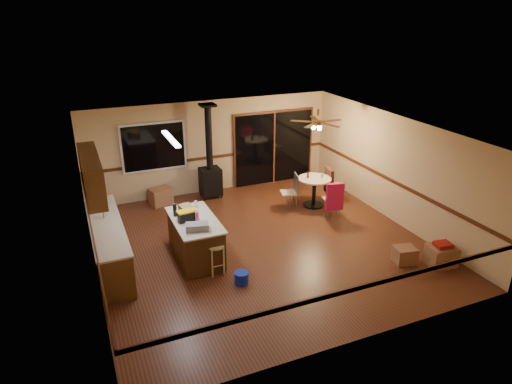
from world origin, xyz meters
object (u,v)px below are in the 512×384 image
box_corner_a (441,255)px  blue_bucket (241,278)px  chair_right (330,181)px  chair_near (334,196)px  wood_stove (210,172)px  dining_table (314,187)px  kitchen_island (195,239)px  bar_stool (216,259)px  toolbox_black (187,216)px  chair_left (293,187)px  toolbox_grey (197,227)px  box_corner_b (405,255)px  box_under_window (161,196)px

box_corner_a → blue_bucket: bearing=166.5°
chair_right → chair_near: bearing=-115.5°
wood_stove → dining_table: wood_stove is taller
wood_stove → chair_near: size_ratio=3.60×
kitchen_island → dining_table: (3.63, 1.40, 0.08)m
wood_stove → blue_bucket: wood_stove is taller
kitchen_island → bar_stool: size_ratio=2.67×
kitchen_island → chair_right: size_ratio=2.40×
kitchen_island → wood_stove: size_ratio=0.67×
toolbox_black → chair_left: (3.18, 1.48, -0.41)m
kitchen_island → toolbox_black: 0.56m
chair_right → bar_stool: bearing=-150.8°
chair_right → box_corner_a: chair_right is taller
kitchen_island → bar_stool: bearing=-74.2°
dining_table → chair_right: (0.52, 0.08, 0.07)m
chair_left → chair_right: size_ratio=0.74×
toolbox_black → chair_left: bearing=24.9°
toolbox_black → wood_stove: bearing=64.6°
bar_stool → box_corner_a: 4.61m
toolbox_grey → box_corner_b: size_ratio=1.05×
chair_left → chair_near: bearing=-55.3°
dining_table → box_corner_b: 3.30m
chair_near → box_under_window: bearing=145.7°
kitchen_island → box_under_window: bearing=91.7°
chair_left → box_under_window: 3.54m
chair_near → box_corner_b: size_ratio=1.67×
toolbox_grey → toolbox_black: (-0.07, 0.48, 0.03)m
chair_near → chair_right: same height
dining_table → box_under_window: dining_table is taller
toolbox_black → box_under_window: (0.06, 3.10, -0.78)m
toolbox_grey → box_corner_a: bearing=-20.6°
wood_stove → box_corner_a: wood_stove is taller
chair_right → box_under_window: size_ratio=1.27×
kitchen_island → blue_bucket: kitchen_island is taller
chair_left → kitchen_island: bearing=-154.1°
chair_right → box_under_window: chair_right is taller
blue_bucket → chair_left: bearing=47.6°
box_under_window → toolbox_black: bearing=-91.1°
chair_left → box_corner_a: size_ratio=0.94×
wood_stove → toolbox_black: wood_stove is taller
toolbox_black → chair_left: toolbox_black is taller
bar_stool → chair_left: size_ratio=1.22×
chair_left → box_corner_b: (0.90, -3.34, -0.42)m
dining_table → box_under_window: (-3.72, 1.70, -0.31)m
chair_left → box_corner_b: size_ratio=1.23×
toolbox_grey → box_corner_b: bearing=-19.0°
chair_left → dining_table: bearing=-7.0°
chair_near → box_corner_a: size_ratio=1.28×
chair_near → chair_right: (0.46, 0.96, 0.00)m
wood_stove → chair_near: (2.39, -2.53, -0.13)m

